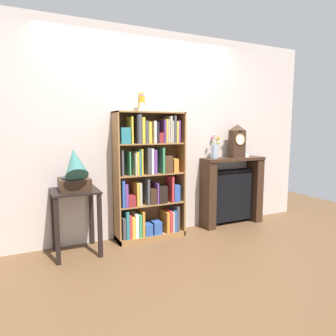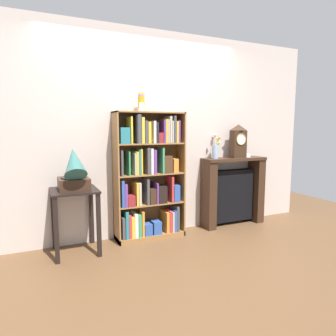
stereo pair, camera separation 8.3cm
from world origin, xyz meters
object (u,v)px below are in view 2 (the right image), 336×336
bookshelf (149,180)px  teacup_with_saucer (247,156)px  gramophone (74,172)px  fireplace_mantel (232,192)px  mantel_clock (238,141)px  cup_stack (141,102)px  flower_vase (215,149)px  side_table_left (75,206)px

bookshelf → teacup_with_saucer: bearing=0.4°
gramophone → fireplace_mantel: gramophone is taller
gramophone → mantel_clock: size_ratio=1.11×
bookshelf → mantel_clock: size_ratio=3.38×
gramophone → fireplace_mantel: 2.25m
cup_stack → flower_vase: 1.21m
side_table_left → fireplace_mantel: (2.20, 0.13, -0.05)m
bookshelf → teacup_with_saucer: bookshelf is taller
fireplace_mantel → teacup_with_saucer: teacup_with_saucer is taller
gramophone → flower_vase: bearing=5.4°
cup_stack → gramophone: (-0.83, -0.18, -0.77)m
mantel_clock → flower_vase: (-0.37, 0.01, -0.10)m
bookshelf → gramophone: (-0.91, -0.16, 0.19)m
bookshelf → gramophone: 0.95m
bookshelf → fireplace_mantel: 1.31m
gramophone → bookshelf: bearing=10.0°
side_table_left → teacup_with_saucer: 2.47m
side_table_left → fireplace_mantel: bearing=3.5°
mantel_clock → fireplace_mantel: bearing=158.7°
side_table_left → gramophone: size_ratio=1.38×
fireplace_mantel → cup_stack: bearing=-179.6°
gramophone → mantel_clock: 2.29m
cup_stack → gramophone: cup_stack is taller
flower_vase → gramophone: bearing=-174.6°
bookshelf → mantel_clock: bearing=0.3°
bookshelf → flower_vase: bearing=0.9°
cup_stack → flower_vase: cup_stack is taller
bookshelf → teacup_with_saucer: (1.51, 0.01, 0.26)m
mantel_clock → cup_stack: bearing=179.4°
cup_stack → teacup_with_saucer: cup_stack is taller
cup_stack → teacup_with_saucer: (1.59, -0.01, -0.70)m
side_table_left → mantel_clock: bearing=2.8°
flower_vase → cup_stack: bearing=179.6°
mantel_clock → teacup_with_saucer: bearing=0.8°
fireplace_mantel → side_table_left: bearing=-176.5°
mantel_clock → teacup_with_saucer: mantel_clock is taller
fireplace_mantel → teacup_with_saucer: bearing=-5.6°
cup_stack → teacup_with_saucer: 1.73m
cup_stack → gramophone: 1.15m
fireplace_mantel → teacup_with_saucer: size_ratio=7.79×
teacup_with_saucer → flower_vase: bearing=179.4°
cup_stack → mantel_clock: cup_stack is taller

